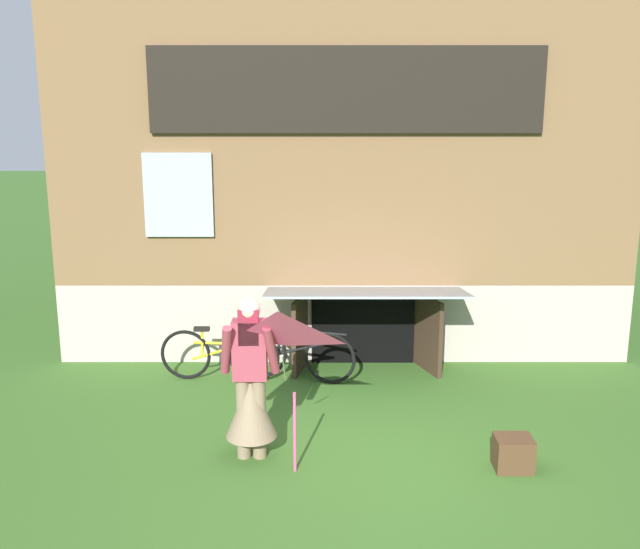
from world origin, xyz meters
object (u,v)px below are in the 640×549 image
bicycle_black (293,354)px  wooden_crate (511,453)px  person (249,392)px  kite (276,351)px  bicycle_yellow (217,355)px

bicycle_black → wooden_crate: bicycle_black is taller
person → wooden_crate: (2.60, -0.25, -0.55)m
kite → wooden_crate: 2.57m
person → bicycle_black: person is taller
person → bicycle_yellow: 2.24m
kite → person: bearing=121.3°
kite → bicycle_black: size_ratio=1.04×
bicycle_yellow → person: bearing=-68.7°
kite → wooden_crate: kite is taller
bicycle_black → person: bearing=-83.1°
bicycle_yellow → wooden_crate: size_ratio=4.25×
bicycle_black → kite: bearing=-74.5°
kite → wooden_crate: (2.29, 0.27, -1.15)m
kite → bicycle_yellow: size_ratio=1.03×
person → wooden_crate: size_ratio=4.60×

